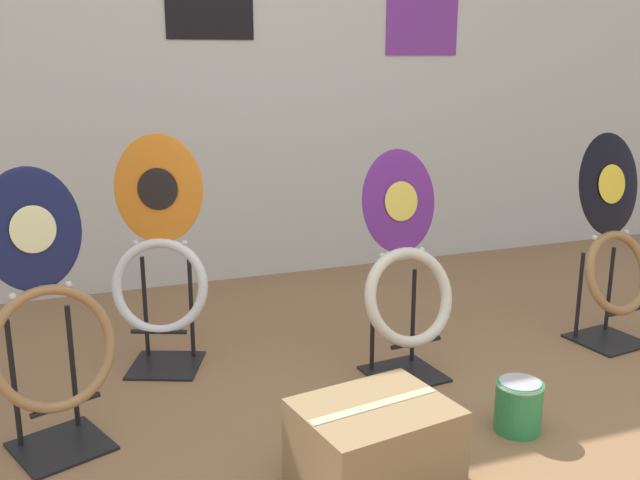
{
  "coord_description": "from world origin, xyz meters",
  "views": [
    {
      "loc": [
        -1.03,
        -1.43,
        1.26
      ],
      "look_at": [
        -0.07,
        1.11,
        0.55
      ],
      "focal_mm": 40.0,
      "sensor_mm": 36.0,
      "label": 1
    }
  ],
  "objects_px": {
    "toilet_seat_display_jazz_black": "(613,244)",
    "toilet_seat_display_orange_sun": "(160,262)",
    "toilet_seat_display_navy_moon": "(48,322)",
    "storage_box": "(374,445)",
    "paint_can": "(519,405)",
    "toilet_seat_display_purple_note": "(406,274)"
  },
  "relations": [
    {
      "from": "toilet_seat_display_jazz_black",
      "to": "toilet_seat_display_purple_note",
      "type": "bearing_deg",
      "value": -179.98
    },
    {
      "from": "toilet_seat_display_purple_note",
      "to": "toilet_seat_display_orange_sun",
      "type": "height_order",
      "value": "toilet_seat_display_orange_sun"
    },
    {
      "from": "toilet_seat_display_navy_moon",
      "to": "toilet_seat_display_orange_sun",
      "type": "distance_m",
      "value": 0.67
    },
    {
      "from": "toilet_seat_display_orange_sun",
      "to": "toilet_seat_display_navy_moon",
      "type": "bearing_deg",
      "value": -129.8
    },
    {
      "from": "toilet_seat_display_purple_note",
      "to": "paint_can",
      "type": "xyz_separation_m",
      "value": [
        0.17,
        -0.54,
        -0.33
      ]
    },
    {
      "from": "toilet_seat_display_jazz_black",
      "to": "toilet_seat_display_navy_moon",
      "type": "height_order",
      "value": "toilet_seat_display_jazz_black"
    },
    {
      "from": "toilet_seat_display_purple_note",
      "to": "paint_can",
      "type": "height_order",
      "value": "toilet_seat_display_purple_note"
    },
    {
      "from": "toilet_seat_display_orange_sun",
      "to": "toilet_seat_display_purple_note",
      "type": "bearing_deg",
      "value": -25.21
    },
    {
      "from": "toilet_seat_display_jazz_black",
      "to": "toilet_seat_display_orange_sun",
      "type": "height_order",
      "value": "toilet_seat_display_orange_sun"
    },
    {
      "from": "toilet_seat_display_jazz_black",
      "to": "paint_can",
      "type": "distance_m",
      "value": 1.07
    },
    {
      "from": "storage_box",
      "to": "toilet_seat_display_navy_moon",
      "type": "bearing_deg",
      "value": 147.65
    },
    {
      "from": "toilet_seat_display_jazz_black",
      "to": "toilet_seat_display_orange_sun",
      "type": "bearing_deg",
      "value": 167.65
    },
    {
      "from": "toilet_seat_display_purple_note",
      "to": "toilet_seat_display_navy_moon",
      "type": "xyz_separation_m",
      "value": [
        -1.32,
        -0.1,
        0.01
      ]
    },
    {
      "from": "toilet_seat_display_jazz_black",
      "to": "toilet_seat_display_navy_moon",
      "type": "bearing_deg",
      "value": -177.65
    },
    {
      "from": "paint_can",
      "to": "storage_box",
      "type": "height_order",
      "value": "storage_box"
    },
    {
      "from": "toilet_seat_display_purple_note",
      "to": "paint_can",
      "type": "relative_size",
      "value": 4.98
    },
    {
      "from": "paint_can",
      "to": "storage_box",
      "type": "xyz_separation_m",
      "value": [
        -0.6,
        -0.12,
        0.03
      ]
    },
    {
      "from": "toilet_seat_display_orange_sun",
      "to": "storage_box",
      "type": "height_order",
      "value": "toilet_seat_display_orange_sun"
    },
    {
      "from": "toilet_seat_display_jazz_black",
      "to": "storage_box",
      "type": "bearing_deg",
      "value": -155.73
    },
    {
      "from": "toilet_seat_display_orange_sun",
      "to": "paint_can",
      "type": "xyz_separation_m",
      "value": [
        1.06,
        -0.96,
        -0.36
      ]
    },
    {
      "from": "toilet_seat_display_navy_moon",
      "to": "toilet_seat_display_orange_sun",
      "type": "height_order",
      "value": "toilet_seat_display_orange_sun"
    },
    {
      "from": "toilet_seat_display_navy_moon",
      "to": "storage_box",
      "type": "height_order",
      "value": "toilet_seat_display_navy_moon"
    }
  ]
}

